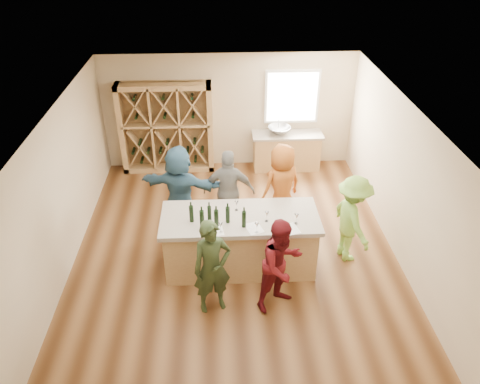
{
  "coord_description": "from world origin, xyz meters",
  "views": [
    {
      "loc": [
        -0.27,
        -7.07,
        5.64
      ],
      "look_at": [
        0.1,
        0.2,
        1.15
      ],
      "focal_mm": 35.0,
      "sensor_mm": 36.0,
      "label": 1
    }
  ],
  "objects_px": {
    "person_near_left": "(212,267)",
    "wine_bottle_a": "(191,214)",
    "wine_rack": "(166,128)",
    "person_far_right": "(282,186)",
    "sink": "(279,130)",
    "person_far_mid": "(229,191)",
    "wine_bottle_b": "(202,219)",
    "wine_bottle_d": "(216,218)",
    "tasting_counter_base": "(240,243)",
    "person_far_left": "(180,189)",
    "wine_bottle_c": "(209,213)",
    "wine_bottle_e": "(228,215)",
    "person_server": "(352,219)",
    "person_near_right": "(281,265)",
    "wine_bottle_f": "(244,219)"
  },
  "relations": [
    {
      "from": "wine_bottle_a",
      "to": "wine_bottle_e",
      "type": "bearing_deg",
      "value": -5.5
    },
    {
      "from": "wine_rack",
      "to": "person_far_mid",
      "type": "bearing_deg",
      "value": -61.04
    },
    {
      "from": "wine_bottle_a",
      "to": "person_far_left",
      "type": "relative_size",
      "value": 0.17
    },
    {
      "from": "sink",
      "to": "person_server",
      "type": "height_order",
      "value": "person_server"
    },
    {
      "from": "wine_bottle_a",
      "to": "person_far_mid",
      "type": "distance_m",
      "value": 1.51
    },
    {
      "from": "person_near_left",
      "to": "person_server",
      "type": "bearing_deg",
      "value": 8.74
    },
    {
      "from": "wine_bottle_c",
      "to": "wine_bottle_f",
      "type": "xyz_separation_m",
      "value": [
        0.57,
        -0.22,
        0.01
      ]
    },
    {
      "from": "person_near_left",
      "to": "person_far_mid",
      "type": "distance_m",
      "value": 2.24
    },
    {
      "from": "wine_bottle_b",
      "to": "person_near_right",
      "type": "bearing_deg",
      "value": -30.29
    },
    {
      "from": "person_server",
      "to": "person_near_right",
      "type": "bearing_deg",
      "value": 115.62
    },
    {
      "from": "wine_bottle_e",
      "to": "sink",
      "type": "bearing_deg",
      "value": 70.68
    },
    {
      "from": "wine_bottle_c",
      "to": "wine_bottle_d",
      "type": "relative_size",
      "value": 0.88
    },
    {
      "from": "wine_bottle_b",
      "to": "person_near_right",
      "type": "relative_size",
      "value": 0.19
    },
    {
      "from": "tasting_counter_base",
      "to": "wine_bottle_d",
      "type": "bearing_deg",
      "value": -147.38
    },
    {
      "from": "wine_bottle_a",
      "to": "person_far_left",
      "type": "bearing_deg",
      "value": 102.1
    },
    {
      "from": "wine_bottle_d",
      "to": "person_far_mid",
      "type": "bearing_deg",
      "value": 80.25
    },
    {
      "from": "wine_bottle_c",
      "to": "person_far_mid",
      "type": "distance_m",
      "value": 1.38
    },
    {
      "from": "wine_bottle_b",
      "to": "person_far_left",
      "type": "height_order",
      "value": "person_far_left"
    },
    {
      "from": "wine_bottle_f",
      "to": "wine_bottle_a",
      "type": "bearing_deg",
      "value": 167.15
    },
    {
      "from": "wine_bottle_b",
      "to": "wine_bottle_d",
      "type": "bearing_deg",
      "value": 0.83
    },
    {
      "from": "sink",
      "to": "person_near_right",
      "type": "relative_size",
      "value": 0.33
    },
    {
      "from": "tasting_counter_base",
      "to": "wine_bottle_b",
      "type": "xyz_separation_m",
      "value": [
        -0.64,
        -0.26,
        0.74
      ]
    },
    {
      "from": "wine_bottle_b",
      "to": "wine_rack",
      "type": "bearing_deg",
      "value": 102.98
    },
    {
      "from": "wine_rack",
      "to": "wine_bottle_f",
      "type": "xyz_separation_m",
      "value": [
        1.62,
        -4.05,
        0.13
      ]
    },
    {
      "from": "tasting_counter_base",
      "to": "person_near_left",
      "type": "distance_m",
      "value": 1.18
    },
    {
      "from": "wine_bottle_d",
      "to": "sink",
      "type": "bearing_deg",
      "value": 68.69
    },
    {
      "from": "person_server",
      "to": "wine_bottle_c",
      "type": "bearing_deg",
      "value": 81.93
    },
    {
      "from": "wine_bottle_c",
      "to": "person_near_left",
      "type": "distance_m",
      "value": 1.01
    },
    {
      "from": "tasting_counter_base",
      "to": "person_server",
      "type": "bearing_deg",
      "value": 4.32
    },
    {
      "from": "wine_bottle_c",
      "to": "wine_bottle_f",
      "type": "relative_size",
      "value": 0.91
    },
    {
      "from": "wine_bottle_e",
      "to": "person_near_left",
      "type": "bearing_deg",
      "value": -107.59
    },
    {
      "from": "wine_bottle_d",
      "to": "wine_bottle_f",
      "type": "xyz_separation_m",
      "value": [
        0.45,
        -0.04,
        -0.01
      ]
    },
    {
      "from": "person_server",
      "to": "person_far_right",
      "type": "bearing_deg",
      "value": 30.91
    },
    {
      "from": "wine_bottle_a",
      "to": "person_server",
      "type": "bearing_deg",
      "value": 5.12
    },
    {
      "from": "wine_bottle_d",
      "to": "wine_bottle_e",
      "type": "xyz_separation_m",
      "value": [
        0.19,
        0.1,
        -0.01
      ]
    },
    {
      "from": "person_far_mid",
      "to": "person_far_right",
      "type": "distance_m",
      "value": 1.05
    },
    {
      "from": "wine_bottle_a",
      "to": "sink",
      "type": "bearing_deg",
      "value": 62.69
    },
    {
      "from": "wine_rack",
      "to": "person_near_left",
      "type": "bearing_deg",
      "value": -77.24
    },
    {
      "from": "sink",
      "to": "wine_bottle_e",
      "type": "distance_m",
      "value": 4.08
    },
    {
      "from": "wine_bottle_e",
      "to": "person_near_right",
      "type": "height_order",
      "value": "person_near_right"
    },
    {
      "from": "wine_rack",
      "to": "person_near_left",
      "type": "distance_m",
      "value": 4.9
    },
    {
      "from": "sink",
      "to": "person_server",
      "type": "bearing_deg",
      "value": -76.07
    },
    {
      "from": "person_far_mid",
      "to": "person_far_left",
      "type": "bearing_deg",
      "value": 2.48
    },
    {
      "from": "wine_rack",
      "to": "wine_bottle_d",
      "type": "height_order",
      "value": "wine_rack"
    },
    {
      "from": "wine_rack",
      "to": "person_far_right",
      "type": "height_order",
      "value": "wine_rack"
    },
    {
      "from": "person_near_left",
      "to": "wine_bottle_a",
      "type": "bearing_deg",
      "value": 93.66
    },
    {
      "from": "person_far_mid",
      "to": "sink",
      "type": "bearing_deg",
      "value": -110.89
    },
    {
      "from": "wine_bottle_d",
      "to": "wine_bottle_e",
      "type": "bearing_deg",
      "value": 27.33
    },
    {
      "from": "person_near_right",
      "to": "tasting_counter_base",
      "type": "bearing_deg",
      "value": 87.71
    },
    {
      "from": "wine_bottle_b",
      "to": "wine_bottle_f",
      "type": "distance_m",
      "value": 0.69
    }
  ]
}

